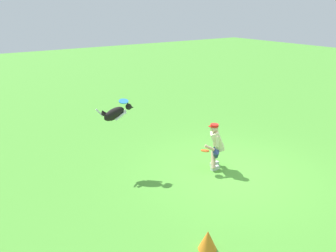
{
  "coord_description": "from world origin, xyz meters",
  "views": [
    {
      "loc": [
        6.19,
        5.94,
        4.34
      ],
      "look_at": [
        1.24,
        -1.25,
        1.25
      ],
      "focal_mm": 36.68,
      "sensor_mm": 36.0,
      "label": 1
    }
  ],
  "objects_px": {
    "frisbee_held": "(205,151)",
    "person": "(216,145)",
    "dog": "(116,113)",
    "training_cone": "(208,240)",
    "frisbee_flying": "(124,101)"
  },
  "relations": [
    {
      "from": "person",
      "to": "frisbee_held",
      "type": "height_order",
      "value": "person"
    },
    {
      "from": "person",
      "to": "frisbee_flying",
      "type": "relative_size",
      "value": 5.06
    },
    {
      "from": "person",
      "to": "frisbee_flying",
      "type": "height_order",
      "value": "frisbee_flying"
    },
    {
      "from": "dog",
      "to": "training_cone",
      "type": "xyz_separation_m",
      "value": [
        0.17,
        4.01,
        -1.42
      ]
    },
    {
      "from": "dog",
      "to": "frisbee_held",
      "type": "xyz_separation_m",
      "value": [
        -1.88,
        1.51,
        -1.01
      ]
    },
    {
      "from": "person",
      "to": "training_cone",
      "type": "height_order",
      "value": "person"
    },
    {
      "from": "frisbee_held",
      "to": "person",
      "type": "bearing_deg",
      "value": 179.86
    },
    {
      "from": "person",
      "to": "training_cone",
      "type": "xyz_separation_m",
      "value": [
        2.43,
        2.5,
        -0.5
      ]
    },
    {
      "from": "frisbee_flying",
      "to": "frisbee_held",
      "type": "relative_size",
      "value": 1.13
    },
    {
      "from": "person",
      "to": "dog",
      "type": "height_order",
      "value": "dog"
    },
    {
      "from": "dog",
      "to": "frisbee_flying",
      "type": "height_order",
      "value": "frisbee_flying"
    },
    {
      "from": "dog",
      "to": "training_cone",
      "type": "relative_size",
      "value": 2.36
    },
    {
      "from": "dog",
      "to": "frisbee_flying",
      "type": "distance_m",
      "value": 0.39
    },
    {
      "from": "person",
      "to": "frisbee_flying",
      "type": "distance_m",
      "value": 2.79
    },
    {
      "from": "person",
      "to": "dog",
      "type": "relative_size",
      "value": 1.38
    }
  ]
}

